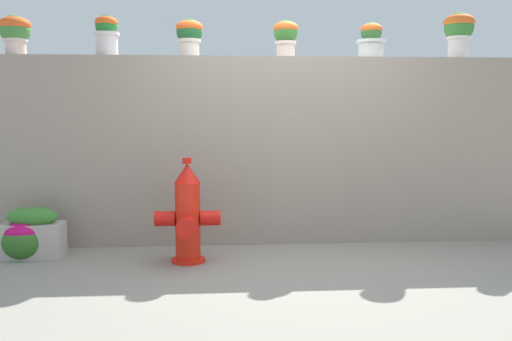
% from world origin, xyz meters
% --- Properties ---
extents(ground_plane, '(24.00, 24.00, 0.00)m').
position_xyz_m(ground_plane, '(0.00, 0.00, 0.00)').
color(ground_plane, gray).
extents(stone_wall, '(5.95, 0.37, 1.86)m').
position_xyz_m(stone_wall, '(0.00, 1.07, 0.93)').
color(stone_wall, gray).
rests_on(stone_wall, ground).
extents(potted_plant_0, '(0.30, 0.30, 0.39)m').
position_xyz_m(potted_plant_0, '(-2.59, 1.05, 2.10)').
color(potted_plant_0, beige).
rests_on(potted_plant_0, stone_wall).
extents(potted_plant_1, '(0.25, 0.25, 0.40)m').
position_xyz_m(potted_plant_1, '(-1.73, 1.10, 2.09)').
color(potted_plant_1, silver).
rests_on(potted_plant_1, stone_wall).
extents(potted_plant_2, '(0.27, 0.27, 0.37)m').
position_xyz_m(potted_plant_2, '(-0.92, 1.06, 2.09)').
color(potted_plant_2, beige).
rests_on(potted_plant_2, stone_wall).
extents(potted_plant_3, '(0.25, 0.25, 0.37)m').
position_xyz_m(potted_plant_3, '(0.04, 1.10, 2.09)').
color(potted_plant_3, beige).
rests_on(potted_plant_3, stone_wall).
extents(potted_plant_4, '(0.29, 0.29, 0.36)m').
position_xyz_m(potted_plant_4, '(0.90, 1.05, 2.05)').
color(potted_plant_4, silver).
rests_on(potted_plant_4, stone_wall).
extents(potted_plant_5, '(0.31, 0.31, 0.46)m').
position_xyz_m(potted_plant_5, '(1.81, 1.05, 2.15)').
color(potted_plant_5, silver).
rests_on(potted_plant_5, stone_wall).
extents(fire_hydrant, '(0.58, 0.46, 0.93)m').
position_xyz_m(fire_hydrant, '(-0.92, 0.28, 0.41)').
color(fire_hydrant, red).
rests_on(fire_hydrant, ground).
extents(flower_bush_left, '(0.40, 0.36, 0.36)m').
position_xyz_m(flower_bush_left, '(-2.41, 0.52, 0.19)').
color(flower_bush_left, '#316625').
rests_on(flower_bush_left, ground).
extents(planter_box, '(0.54, 0.26, 0.47)m').
position_xyz_m(planter_box, '(-2.34, 0.55, 0.22)').
color(planter_box, '#B2A6A0').
rests_on(planter_box, ground).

